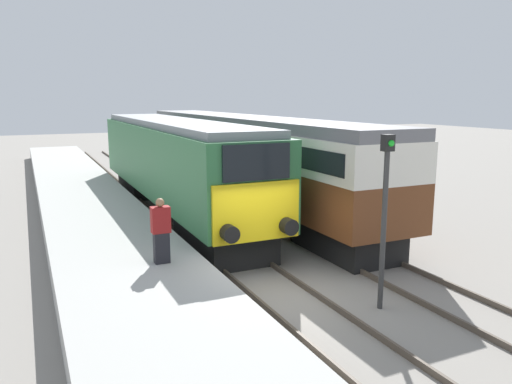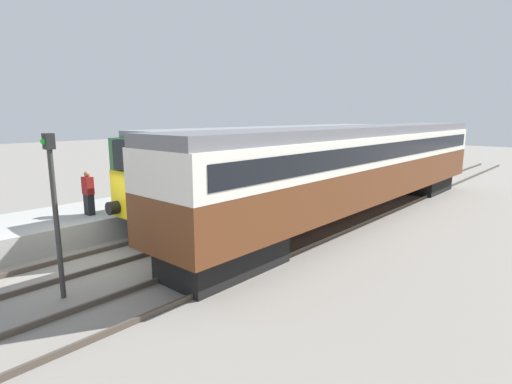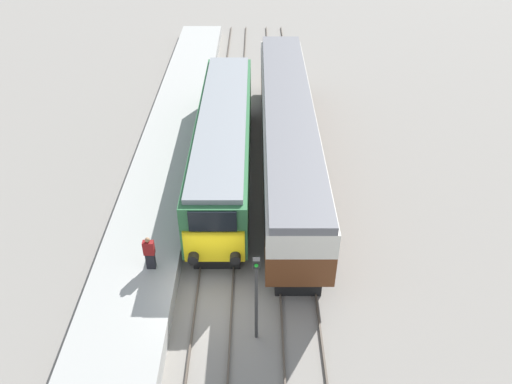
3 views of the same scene
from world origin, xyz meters
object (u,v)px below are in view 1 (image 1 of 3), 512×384
Objects in this scene: person_on_platform at (161,231)px; signal_post at (385,208)px; locomotive at (174,162)px; passenger_carriage at (241,150)px.

person_on_platform is 0.40× the size of signal_post.
locomotive is 8.46m from person_on_platform.
passenger_carriage is 5.22× the size of signal_post.
locomotive is 0.78× the size of passenger_carriage.
locomotive is 3.57m from passenger_carriage.
person_on_platform is 5.21m from signal_post.
person_on_platform is (-2.60, -8.03, -0.58)m from locomotive.
signal_post is at bearing -33.51° from person_on_platform.
signal_post reaches higher than person_on_platform.
passenger_carriage is at bearing 17.52° from locomotive.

